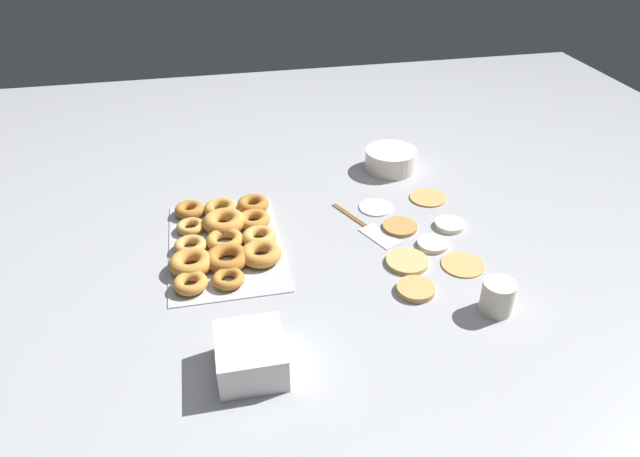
{
  "coord_description": "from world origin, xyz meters",
  "views": [
    {
      "loc": [
        1.23,
        -0.39,
        0.89
      ],
      "look_at": [
        -0.03,
        -0.13,
        0.04
      ],
      "focal_mm": 32.0,
      "sensor_mm": 36.0,
      "label": 1
    }
  ],
  "objects_px": {
    "pancake_5": "(463,264)",
    "pancake_1": "(416,289)",
    "pancake_2": "(428,197)",
    "donut_tray": "(225,239)",
    "pancake_7": "(433,244)",
    "paper_cup": "(497,297)",
    "container_stack": "(251,355)",
    "spatula": "(373,231)",
    "pancake_0": "(400,227)",
    "pancake_3": "(407,261)",
    "pancake_4": "(376,207)",
    "pancake_6": "(450,225)",
    "batter_bowl": "(391,160)"
  },
  "relations": [
    {
      "from": "pancake_0",
      "to": "pancake_3",
      "type": "xyz_separation_m",
      "value": [
        0.16,
        -0.03,
        0.0
      ]
    },
    {
      "from": "pancake_2",
      "to": "donut_tray",
      "type": "xyz_separation_m",
      "value": [
        0.12,
        -0.63,
        0.01
      ]
    },
    {
      "from": "donut_tray",
      "to": "spatula",
      "type": "height_order",
      "value": "donut_tray"
    },
    {
      "from": "pancake_0",
      "to": "pancake_7",
      "type": "bearing_deg",
      "value": 30.96
    },
    {
      "from": "pancake_1",
      "to": "pancake_4",
      "type": "height_order",
      "value": "pancake_1"
    },
    {
      "from": "paper_cup",
      "to": "pancake_3",
      "type": "bearing_deg",
      "value": -146.7
    },
    {
      "from": "pancake_4",
      "to": "pancake_6",
      "type": "relative_size",
      "value": 1.19
    },
    {
      "from": "pancake_2",
      "to": "pancake_7",
      "type": "distance_m",
      "value": 0.26
    },
    {
      "from": "pancake_7",
      "to": "paper_cup",
      "type": "relative_size",
      "value": 1.05
    },
    {
      "from": "pancake_6",
      "to": "pancake_3",
      "type": "bearing_deg",
      "value": -51.32
    },
    {
      "from": "donut_tray",
      "to": "pancake_3",
      "type": "bearing_deg",
      "value": 68.17
    },
    {
      "from": "pancake_5",
      "to": "container_stack",
      "type": "bearing_deg",
      "value": -67.03
    },
    {
      "from": "pancake_0",
      "to": "pancake_3",
      "type": "distance_m",
      "value": 0.16
    },
    {
      "from": "pancake_7",
      "to": "paper_cup",
      "type": "xyz_separation_m",
      "value": [
        0.27,
        0.05,
        0.03
      ]
    },
    {
      "from": "donut_tray",
      "to": "paper_cup",
      "type": "height_order",
      "value": "paper_cup"
    },
    {
      "from": "pancake_1",
      "to": "pancake_5",
      "type": "bearing_deg",
      "value": 115.79
    },
    {
      "from": "pancake_1",
      "to": "pancake_3",
      "type": "bearing_deg",
      "value": 171.11
    },
    {
      "from": "pancake_5",
      "to": "pancake_1",
      "type": "bearing_deg",
      "value": -64.21
    },
    {
      "from": "pancake_5",
      "to": "pancake_6",
      "type": "height_order",
      "value": "pancake_6"
    },
    {
      "from": "pancake_7",
      "to": "container_stack",
      "type": "bearing_deg",
      "value": -57.11
    },
    {
      "from": "container_stack",
      "to": "paper_cup",
      "type": "relative_size",
      "value": 1.88
    },
    {
      "from": "pancake_2",
      "to": "donut_tray",
      "type": "distance_m",
      "value": 0.64
    },
    {
      "from": "pancake_2",
      "to": "spatula",
      "type": "relative_size",
      "value": 0.43
    },
    {
      "from": "pancake_4",
      "to": "container_stack",
      "type": "height_order",
      "value": "container_stack"
    },
    {
      "from": "pancake_2",
      "to": "pancake_7",
      "type": "height_order",
      "value": "pancake_7"
    },
    {
      "from": "pancake_0",
      "to": "pancake_7",
      "type": "xyz_separation_m",
      "value": [
        0.1,
        0.06,
        0.0
      ]
    },
    {
      "from": "pancake_3",
      "to": "container_stack",
      "type": "xyz_separation_m",
      "value": [
        0.28,
        -0.43,
        0.03
      ]
    },
    {
      "from": "pancake_0",
      "to": "pancake_6",
      "type": "xyz_separation_m",
      "value": [
        0.02,
        0.14,
        0.0
      ]
    },
    {
      "from": "batter_bowl",
      "to": "spatula",
      "type": "xyz_separation_m",
      "value": [
        0.35,
        -0.16,
        -0.03
      ]
    },
    {
      "from": "pancake_4",
      "to": "donut_tray",
      "type": "distance_m",
      "value": 0.47
    },
    {
      "from": "pancake_0",
      "to": "spatula",
      "type": "distance_m",
      "value": 0.08
    },
    {
      "from": "pancake_2",
      "to": "pancake_6",
      "type": "distance_m",
      "value": 0.16
    },
    {
      "from": "pancake_0",
      "to": "pancake_5",
      "type": "height_order",
      "value": "pancake_0"
    },
    {
      "from": "pancake_7",
      "to": "pancake_2",
      "type": "bearing_deg",
      "value": 162.02
    },
    {
      "from": "pancake_6",
      "to": "pancake_7",
      "type": "distance_m",
      "value": 0.11
    },
    {
      "from": "pancake_1",
      "to": "pancake_7",
      "type": "height_order",
      "value": "pancake_1"
    },
    {
      "from": "donut_tray",
      "to": "batter_bowl",
      "type": "xyz_separation_m",
      "value": [
        -0.33,
        0.57,
        0.02
      ]
    },
    {
      "from": "pancake_0",
      "to": "batter_bowl",
      "type": "xyz_separation_m",
      "value": [
        -0.35,
        0.08,
        0.03
      ]
    },
    {
      "from": "pancake_4",
      "to": "container_stack",
      "type": "xyz_separation_m",
      "value": [
        0.56,
        -0.43,
        0.04
      ]
    },
    {
      "from": "pancake_2",
      "to": "spatula",
      "type": "xyz_separation_m",
      "value": [
        0.14,
        -0.22,
        -0.0
      ]
    },
    {
      "from": "pancake_3",
      "to": "pancake_7",
      "type": "relative_size",
      "value": 1.32
    },
    {
      "from": "spatula",
      "to": "paper_cup",
      "type": "bearing_deg",
      "value": 1.75
    },
    {
      "from": "pancake_4",
      "to": "pancake_7",
      "type": "height_order",
      "value": "pancake_7"
    },
    {
      "from": "pancake_2",
      "to": "pancake_5",
      "type": "distance_m",
      "value": 0.34
    },
    {
      "from": "pancake_6",
      "to": "container_stack",
      "type": "height_order",
      "value": "container_stack"
    },
    {
      "from": "pancake_5",
      "to": "pancake_4",
      "type": "bearing_deg",
      "value": -156.49
    },
    {
      "from": "container_stack",
      "to": "spatula",
      "type": "bearing_deg",
      "value": 138.66
    },
    {
      "from": "pancake_2",
      "to": "pancake_5",
      "type": "xyz_separation_m",
      "value": [
        0.34,
        -0.03,
        -0.0
      ]
    },
    {
      "from": "pancake_4",
      "to": "pancake_7",
      "type": "xyz_separation_m",
      "value": [
        0.22,
        0.1,
        0.0
      ]
    },
    {
      "from": "donut_tray",
      "to": "pancake_1",
      "type": "bearing_deg",
      "value": 56.0
    }
  ]
}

